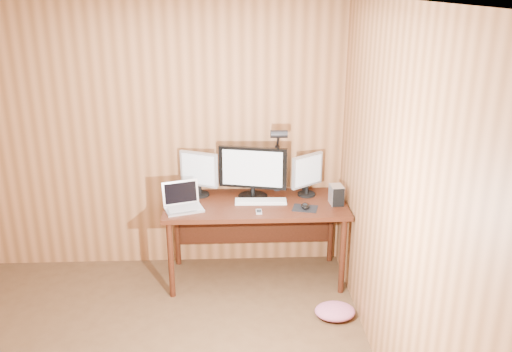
{
  "coord_description": "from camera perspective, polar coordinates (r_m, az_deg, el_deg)",
  "views": [
    {
      "loc": [
        0.74,
        -2.8,
        2.59
      ],
      "look_at": [
        0.93,
        1.58,
        1.02
      ],
      "focal_mm": 38.0,
      "sensor_mm": 36.0,
      "label": 1
    }
  ],
  "objects": [
    {
      "name": "phone",
      "position": [
        4.6,
        0.3,
        -3.77
      ],
      "size": [
        0.05,
        0.1,
        0.01
      ],
      "rotation": [
        0.0,
        0.0,
        0.0
      ],
      "color": "silver",
      "rests_on": "desk"
    },
    {
      "name": "desk_lamp",
      "position": [
        4.89,
        2.34,
        2.66
      ],
      "size": [
        0.15,
        0.22,
        0.66
      ],
      "rotation": [
        0.0,
        0.0,
        -0.01
      ],
      "color": "black",
      "rests_on": "desk"
    },
    {
      "name": "fabric_pile",
      "position": [
        4.61,
        8.31,
        -13.92
      ],
      "size": [
        0.36,
        0.31,
        0.11
      ],
      "primitive_type": null,
      "rotation": [
        0.0,
        0.0,
        0.11
      ],
      "color": "#B9597A",
      "rests_on": "floor"
    },
    {
      "name": "monitor_left",
      "position": [
        4.91,
        -6.02,
        0.36
      ],
      "size": [
        0.35,
        0.18,
        0.41
      ],
      "rotation": [
        0.0,
        0.0,
        -0.43
      ],
      "color": "black",
      "rests_on": "desk"
    },
    {
      "name": "mousepad",
      "position": [
        4.7,
        5.18,
        -3.4
      ],
      "size": [
        0.25,
        0.22,
        0.0
      ],
      "primitive_type": "cube",
      "rotation": [
        0.0,
        0.0,
        -0.26
      ],
      "color": "black",
      "rests_on": "desk"
    },
    {
      "name": "laptop",
      "position": [
        4.71,
        -7.75,
        -2.73
      ],
      "size": [
        0.37,
        0.33,
        0.23
      ],
      "rotation": [
        0.0,
        0.0,
        0.31
      ],
      "color": "silver",
      "rests_on": "desk"
    },
    {
      "name": "room_shell",
      "position": [
        3.19,
        -15.71,
        -5.94
      ],
      "size": [
        4.0,
        4.0,
        4.0
      ],
      "color": "#50351E",
      "rests_on": "ground"
    },
    {
      "name": "desk",
      "position": [
        4.91,
        -0.06,
        -3.82
      ],
      "size": [
        1.6,
        0.7,
        0.75
      ],
      "color": "#39170B",
      "rests_on": "floor"
    },
    {
      "name": "monitor_right",
      "position": [
        4.92,
        5.41,
        0.23
      ],
      "size": [
        0.3,
        0.22,
        0.39
      ],
      "rotation": [
        0.0,
        0.0,
        0.61
      ],
      "color": "black",
      "rests_on": "desk"
    },
    {
      "name": "monitor_center",
      "position": [
        4.82,
        -0.34,
        0.45
      ],
      "size": [
        0.61,
        0.27,
        0.48
      ],
      "rotation": [
        0.0,
        0.0,
        -0.23
      ],
      "color": "black",
      "rests_on": "desk"
    },
    {
      "name": "keyboard",
      "position": [
        4.8,
        0.5,
        -2.67
      ],
      "size": [
        0.46,
        0.15,
        0.02
      ],
      "rotation": [
        0.0,
        0.0,
        -0.02
      ],
      "color": "white",
      "rests_on": "desk"
    },
    {
      "name": "speaker",
      "position": [
        5.1,
        5.18,
        -0.74
      ],
      "size": [
        0.06,
        0.06,
        0.13
      ],
      "primitive_type": "cylinder",
      "color": "black",
      "rests_on": "desk"
    },
    {
      "name": "mouse",
      "position": [
        4.69,
        5.19,
        -3.16
      ],
      "size": [
        0.12,
        0.13,
        0.04
      ],
      "primitive_type": "ellipsoid",
      "rotation": [
        0.0,
        0.0,
        -0.51
      ],
      "color": "black",
      "rests_on": "mousepad"
    },
    {
      "name": "hard_drive",
      "position": [
        4.8,
        8.46,
        -1.98
      ],
      "size": [
        0.12,
        0.16,
        0.17
      ],
      "rotation": [
        0.0,
        0.0,
        0.07
      ],
      "color": "silver",
      "rests_on": "desk"
    }
  ]
}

